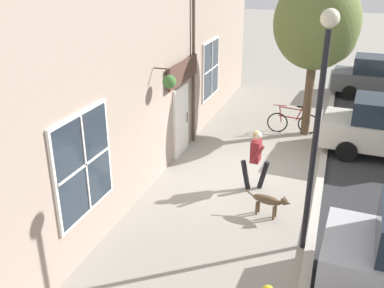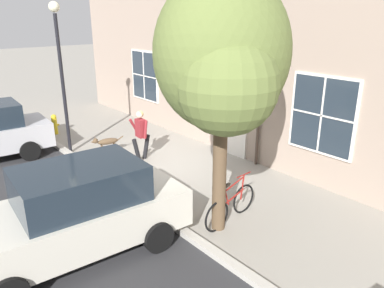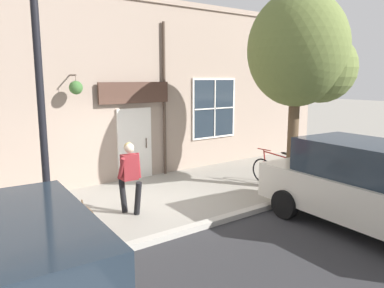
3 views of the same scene
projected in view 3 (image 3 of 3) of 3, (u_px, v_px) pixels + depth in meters
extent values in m
plane|color=gray|center=(150.00, 202.00, 9.04)|extent=(90.00, 90.00, 0.00)
cube|color=#B2ADA3|center=(201.00, 226.00, 7.45)|extent=(0.20, 28.00, 0.12)
cube|color=gray|center=(106.00, 93.00, 10.46)|extent=(0.30, 18.00, 5.11)
cube|color=white|center=(134.00, 144.00, 11.03)|extent=(0.10, 1.10, 2.10)
cube|color=#232D38|center=(135.00, 146.00, 11.01)|extent=(0.03, 0.90, 1.90)
cylinder|color=#47382D|center=(146.00, 143.00, 11.16)|extent=(0.03, 0.03, 0.30)
cube|color=#4C3328|center=(135.00, 93.00, 10.69)|extent=(0.08, 2.20, 0.60)
cylinder|color=#47382D|center=(164.00, 100.00, 11.37)|extent=(0.09, 0.09, 4.60)
cylinder|color=#47382D|center=(73.00, 75.00, 9.45)|extent=(0.44, 0.04, 0.04)
cylinder|color=#47382D|center=(76.00, 82.00, 9.34)|extent=(0.01, 0.01, 0.34)
cone|color=#2D2823|center=(76.00, 91.00, 9.38)|extent=(0.32, 0.32, 0.18)
sphere|color=#3D6B33|center=(76.00, 88.00, 9.36)|extent=(0.34, 0.34, 0.34)
cube|color=white|center=(214.00, 108.00, 12.66)|extent=(0.08, 1.82, 2.02)
cube|color=#232D38|center=(214.00, 108.00, 12.63)|extent=(0.03, 1.70, 1.90)
cube|color=white|center=(215.00, 108.00, 12.62)|extent=(0.04, 0.04, 1.90)
cube|color=white|center=(215.00, 108.00, 12.62)|extent=(0.04, 1.70, 0.04)
cylinder|color=black|center=(138.00, 198.00, 8.11)|extent=(0.29, 0.14, 0.78)
cylinder|color=black|center=(123.00, 195.00, 8.37)|extent=(0.29, 0.14, 0.78)
cube|color=maroon|center=(129.00, 167.00, 8.12)|extent=(0.24, 0.35, 0.56)
sphere|color=beige|center=(129.00, 148.00, 8.03)|extent=(0.21, 0.21, 0.21)
sphere|color=tan|center=(129.00, 147.00, 8.05)|extent=(0.20, 0.20, 0.20)
cylinder|color=maroon|center=(138.00, 165.00, 8.28)|extent=(0.17, 0.09, 0.57)
cylinder|color=maroon|center=(121.00, 169.00, 7.91)|extent=(0.33, 0.10, 0.52)
ellipsoid|color=brown|center=(86.00, 213.00, 7.11)|extent=(0.72, 0.36, 0.20)
cylinder|color=brown|center=(92.00, 230.00, 7.00)|extent=(0.06, 0.06, 0.33)
cylinder|color=brown|center=(85.00, 231.00, 6.94)|extent=(0.06, 0.06, 0.33)
cylinder|color=brown|center=(89.00, 222.00, 7.37)|extent=(0.06, 0.06, 0.33)
cylinder|color=brown|center=(82.00, 223.00, 7.31)|extent=(0.06, 0.06, 0.33)
sphere|color=brown|center=(90.00, 217.00, 6.73)|extent=(0.17, 0.17, 0.17)
cone|color=brown|center=(91.00, 220.00, 6.64)|extent=(0.12, 0.11, 0.09)
cone|color=brown|center=(92.00, 212.00, 6.75)|extent=(0.06, 0.06, 0.07)
cone|color=brown|center=(87.00, 213.00, 6.71)|extent=(0.06, 0.06, 0.07)
cylinder|color=brown|center=(83.00, 204.00, 7.48)|extent=(0.21, 0.08, 0.14)
cylinder|color=brown|center=(293.00, 138.00, 9.96)|extent=(0.29, 0.29, 2.76)
ellipsoid|color=olive|center=(297.00, 49.00, 9.55)|extent=(2.66, 2.40, 2.93)
sphere|color=olive|center=(321.00, 68.00, 9.64)|extent=(1.81, 1.81, 1.81)
torus|color=black|center=(262.00, 170.00, 10.79)|extent=(0.71, 0.08, 0.70)
torus|color=black|center=(295.00, 177.00, 10.09)|extent=(0.71, 0.08, 0.70)
cylinder|color=maroon|center=(278.00, 167.00, 10.41)|extent=(0.98, 0.21, 0.16)
cylinder|color=maroon|center=(284.00, 163.00, 10.26)|extent=(0.22, 0.07, 0.48)
cylinder|color=maroon|center=(277.00, 155.00, 10.39)|extent=(0.82, 0.18, 0.14)
cylinder|color=maroon|center=(265.00, 160.00, 10.69)|extent=(0.13, 0.06, 0.58)
cylinder|color=maroon|center=(264.00, 150.00, 10.66)|extent=(0.46, 0.05, 0.03)
ellipsoid|color=black|center=(285.00, 153.00, 10.22)|extent=(0.26, 0.14, 0.09)
cylinder|color=black|center=(73.00, 287.00, 4.82)|extent=(0.63, 0.22, 0.62)
cube|color=beige|center=(369.00, 197.00, 7.27)|extent=(4.40, 2.03, 0.76)
cube|color=#1E2833|center=(361.00, 158.00, 7.32)|extent=(2.33, 1.69, 0.68)
cylinder|color=black|center=(337.00, 191.00, 8.91)|extent=(0.63, 0.22, 0.62)
cylinder|color=black|center=(285.00, 204.00, 7.96)|extent=(0.63, 0.22, 0.62)
cylinder|color=black|center=(43.00, 131.00, 5.53)|extent=(0.11, 0.11, 4.38)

